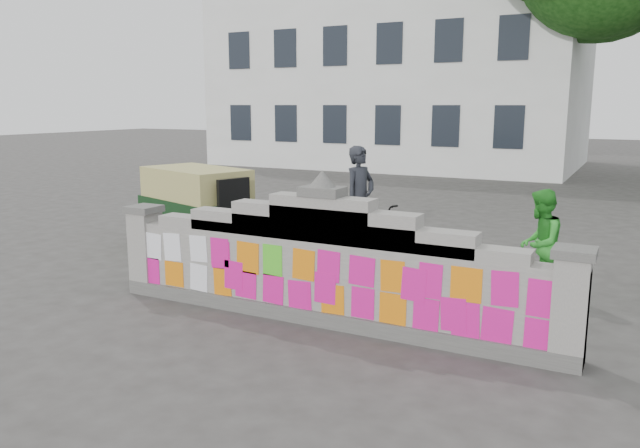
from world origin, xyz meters
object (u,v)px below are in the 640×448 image
at_px(cyclist_bike, 359,233).
at_px(pedestrian, 540,244).
at_px(rickshaw_left, 199,206).
at_px(cyclist_rider, 360,212).

bearing_deg(cyclist_bike, pedestrian, -84.39).
bearing_deg(cyclist_bike, rickshaw_left, 109.36).
height_order(cyclist_rider, pedestrian, cyclist_rider).
distance_m(cyclist_rider, pedestrian, 3.24).
distance_m(cyclist_bike, rickshaw_left, 3.49).
xyz_separation_m(cyclist_bike, rickshaw_left, (-3.48, -0.16, 0.26)).
height_order(pedestrian, rickshaw_left, pedestrian).
bearing_deg(cyclist_rider, pedestrian, -84.39).
xyz_separation_m(cyclist_rider, pedestrian, (3.18, -0.63, -0.12)).
bearing_deg(cyclist_rider, rickshaw_left, 109.36).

